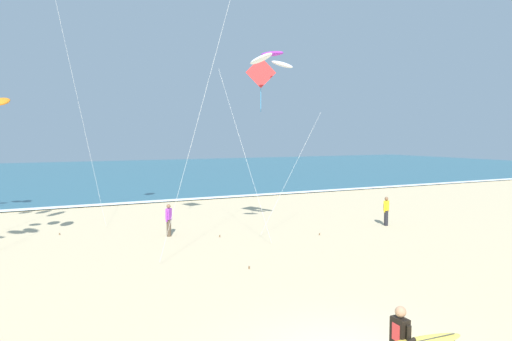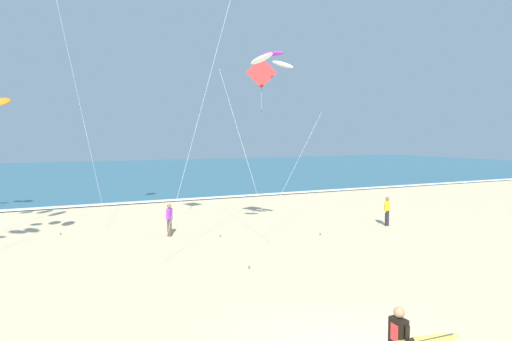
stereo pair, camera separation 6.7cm
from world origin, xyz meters
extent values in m
cube|color=#2D6075|center=(0.00, 55.51, 0.04)|extent=(160.00, 60.00, 0.08)
cube|color=white|center=(0.00, 25.81, 0.09)|extent=(160.00, 1.02, 0.01)
cube|color=black|center=(0.14, -1.50, 1.18)|extent=(0.21, 0.35, 0.60)
cube|color=red|center=(0.03, -1.49, 1.22)|extent=(0.02, 0.20, 0.32)
sphere|color=#A87A59|center=(0.14, -1.50, 1.60)|extent=(0.21, 0.21, 0.21)
cylinder|color=black|center=(0.13, -1.73, 1.29)|extent=(0.09, 0.09, 0.26)
cylinder|color=black|center=(0.15, -1.27, 1.14)|extent=(0.09, 0.09, 0.56)
cube|color=#262628|center=(1.07, -1.89, 1.05)|extent=(0.12, 0.02, 0.14)
cube|color=red|center=(3.94, 11.87, 7.91)|extent=(1.39, 0.52, 1.46)
cylinder|color=#2D99DB|center=(3.94, 11.87, 6.62)|extent=(0.02, 0.02, 1.12)
cylinder|color=silver|center=(5.32, 11.38, 3.08)|extent=(2.78, 0.99, 5.96)
cylinder|color=brown|center=(6.71, 10.89, 0.05)|extent=(0.06, 0.06, 0.10)
ellipsoid|color=orange|center=(-7.01, 13.16, 6.26)|extent=(0.92, 1.21, 0.52)
ellipsoid|color=white|center=(2.85, 9.70, 8.15)|extent=(0.99, 1.21, 0.54)
ellipsoid|color=purple|center=(3.62, 10.16, 8.49)|extent=(0.98, 1.20, 0.20)
ellipsoid|color=white|center=(4.39, 10.63, 8.15)|extent=(0.99, 1.21, 0.54)
cylinder|color=silver|center=(2.86, 11.42, 4.08)|extent=(1.53, 2.52, 7.96)
cylinder|color=brown|center=(2.10, 12.67, 0.05)|extent=(0.06, 0.06, 0.10)
cylinder|color=silver|center=(-0.32, 8.19, 6.08)|extent=(2.86, 1.99, 11.96)
cylinder|color=brown|center=(1.10, 7.21, 0.05)|extent=(0.06, 0.06, 0.10)
cylinder|color=silver|center=(-3.68, 17.03, 6.16)|extent=(2.35, 0.82, 12.12)
cylinder|color=brown|center=(-4.85, 16.63, 0.05)|extent=(0.06, 0.06, 0.10)
cylinder|color=black|center=(11.37, 11.34, 0.42)|extent=(0.22, 0.22, 0.84)
cube|color=gold|center=(11.37, 11.34, 1.11)|extent=(0.36, 0.28, 0.54)
sphere|color=brown|center=(11.37, 11.34, 1.49)|extent=(0.20, 0.20, 0.20)
cylinder|color=gold|center=(11.56, 11.42, 1.01)|extent=(0.08, 0.08, 0.50)
cylinder|color=gold|center=(11.17, 11.27, 1.01)|extent=(0.08, 0.08, 0.50)
cylinder|color=#4C3D2D|center=(-0.06, 13.93, 0.42)|extent=(0.22, 0.22, 0.84)
cube|color=purple|center=(-0.06, 13.93, 1.11)|extent=(0.35, 0.36, 0.54)
sphere|color=brown|center=(-0.06, 13.93, 1.49)|extent=(0.20, 0.20, 0.20)
cylinder|color=purple|center=(-0.21, 13.78, 1.01)|extent=(0.08, 0.08, 0.50)
cylinder|color=purple|center=(0.09, 14.08, 1.01)|extent=(0.08, 0.08, 0.50)
sphere|color=orange|center=(2.22, 0.61, 0.14)|extent=(0.28, 0.28, 0.28)
camera|label=1|loc=(-6.00, -7.82, 4.88)|focal=32.21mm
camera|label=2|loc=(-5.94, -7.85, 4.88)|focal=32.21mm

